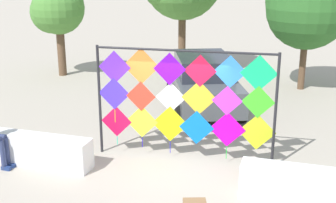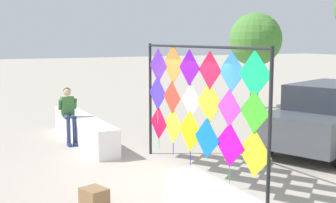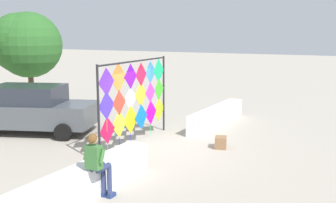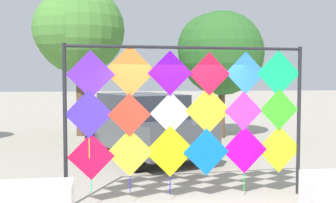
{
  "view_description": "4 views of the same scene",
  "coord_description": "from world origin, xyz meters",
  "px_view_note": "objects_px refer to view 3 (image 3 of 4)",
  "views": [
    {
      "loc": [
        2.85,
        -9.13,
        4.82
      ],
      "look_at": [
        -0.07,
        0.47,
        1.69
      ],
      "focal_mm": 47.91,
      "sensor_mm": 36.0,
      "label": 1
    },
    {
      "loc": [
        8.64,
        -3.9,
        2.99
      ],
      "look_at": [
        0.26,
        0.24,
        1.7
      ],
      "focal_mm": 49.13,
      "sensor_mm": 36.0,
      "label": 2
    },
    {
      "loc": [
        -10.71,
        -6.02,
        3.71
      ],
      "look_at": [
        0.75,
        0.13,
        1.46
      ],
      "focal_mm": 42.34,
      "sensor_mm": 36.0,
      "label": 3
    },
    {
      "loc": [
        -1.29,
        -6.54,
        2.28
      ],
      "look_at": [
        -0.25,
        0.79,
        1.85
      ],
      "focal_mm": 45.35,
      "sensor_mm": 36.0,
      "label": 4
    }
  ],
  "objects_px": {
    "cardboard_box_large": "(221,142)",
    "tree_far_right": "(23,44)",
    "kite_display_rack": "(136,95)",
    "seated_vendor": "(98,161)",
    "parked_car": "(31,109)"
  },
  "relations": [
    {
      "from": "seated_vendor",
      "to": "cardboard_box_large",
      "type": "bearing_deg",
      "value": -9.68
    },
    {
      "from": "cardboard_box_large",
      "to": "parked_car",
      "type": "bearing_deg",
      "value": 101.37
    },
    {
      "from": "kite_display_rack",
      "to": "seated_vendor",
      "type": "bearing_deg",
      "value": -157.74
    },
    {
      "from": "parked_car",
      "to": "kite_display_rack",
      "type": "bearing_deg",
      "value": -83.74
    },
    {
      "from": "cardboard_box_large",
      "to": "seated_vendor",
      "type": "bearing_deg",
      "value": 170.32
    },
    {
      "from": "seated_vendor",
      "to": "cardboard_box_large",
      "type": "xyz_separation_m",
      "value": [
        5.23,
        -0.89,
        -0.76
      ]
    },
    {
      "from": "cardboard_box_large",
      "to": "tree_far_right",
      "type": "bearing_deg",
      "value": 80.99
    },
    {
      "from": "cardboard_box_large",
      "to": "tree_far_right",
      "type": "xyz_separation_m",
      "value": [
        1.69,
        10.68,
        3.01
      ]
    },
    {
      "from": "seated_vendor",
      "to": "tree_far_right",
      "type": "height_order",
      "value": "tree_far_right"
    },
    {
      "from": "cardboard_box_large",
      "to": "tree_far_right",
      "type": "distance_m",
      "value": 11.23
    },
    {
      "from": "kite_display_rack",
      "to": "cardboard_box_large",
      "type": "relative_size",
      "value": 9.98
    },
    {
      "from": "seated_vendor",
      "to": "kite_display_rack",
      "type": "bearing_deg",
      "value": 22.26
    },
    {
      "from": "kite_display_rack",
      "to": "parked_car",
      "type": "bearing_deg",
      "value": 96.26
    },
    {
      "from": "seated_vendor",
      "to": "parked_car",
      "type": "relative_size",
      "value": 0.32
    },
    {
      "from": "kite_display_rack",
      "to": "cardboard_box_large",
      "type": "xyz_separation_m",
      "value": [
        0.93,
        -2.65,
        -1.51
      ]
    }
  ]
}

